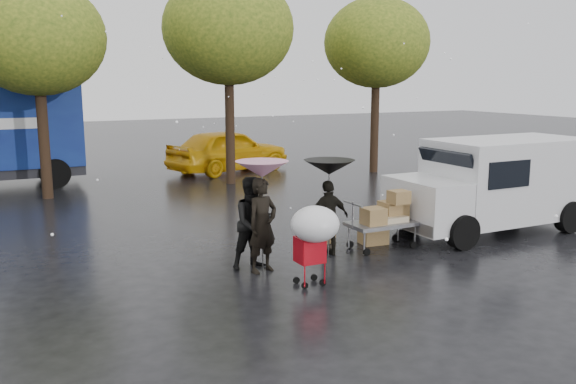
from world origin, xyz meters
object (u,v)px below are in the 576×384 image
person_black (329,218)px  yellow_taxi (229,150)px  vendor_cart (386,215)px  white_van (495,183)px  shopping_cart (314,228)px  person_pink (262,225)px

person_black → yellow_taxi: (2.34, 11.75, 0.06)m
vendor_cart → white_van: white_van is taller
person_black → white_van: bearing=178.9°
white_van → yellow_taxi: (-2.27, 11.70, -0.31)m
yellow_taxi → vendor_cart: bearing=158.9°
shopping_cart → yellow_taxi: bearing=75.1°
person_black → person_pink: bearing=11.2°
person_pink → white_van: size_ratio=0.37×
vendor_cart → yellow_taxi: (0.96, 11.83, 0.12)m
person_pink → vendor_cart: 3.05m
shopping_cart → vendor_cart: bearing=30.4°
vendor_cart → yellow_taxi: bearing=85.3°
vendor_cart → shopping_cart: (-2.60, -1.53, 0.34)m
person_black → yellow_taxi: bearing=-102.9°
shopping_cart → person_pink: bearing=109.3°
person_pink → shopping_cart: 1.31m
person_pink → yellow_taxi: bearing=55.1°
vendor_cart → yellow_taxi: 11.87m
person_black → white_van: (4.61, 0.05, 0.37)m
shopping_cart → yellow_taxi: yellow_taxi is taller
yellow_taxi → person_pink: bearing=145.3°
person_pink → shopping_cart: (0.43, -1.23, 0.16)m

